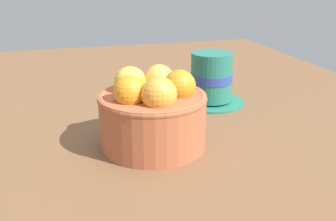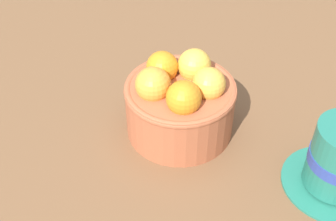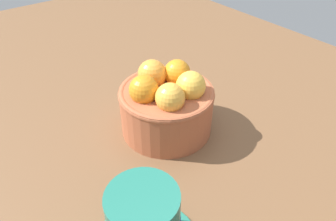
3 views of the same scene
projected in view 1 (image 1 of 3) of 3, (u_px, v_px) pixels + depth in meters
ground_plane at (153, 158)px, 53.02cm from camera, size 141.13×96.41×3.78cm
terracotta_bowl at (153, 112)px, 50.74cm from camera, size 13.92×13.92×10.27cm
coffee_cup at (211, 80)px, 67.42cm from camera, size 11.62×11.62×8.76cm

